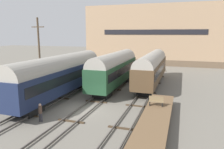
# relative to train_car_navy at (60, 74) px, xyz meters

# --- Properties ---
(ground_plane) EXTENTS (200.00, 200.00, 0.00)m
(ground_plane) POSITION_rel_train_car_navy_xyz_m (4.85, -3.34, -2.98)
(ground_plane) COLOR #6B665B
(track_left) EXTENTS (2.60, 60.00, 0.26)m
(track_left) POSITION_rel_train_car_navy_xyz_m (-0.00, -3.34, -2.84)
(track_left) COLOR #4C4742
(track_left) RESTS_ON ground
(track_middle) EXTENTS (2.60, 60.00, 0.26)m
(track_middle) POSITION_rel_train_car_navy_xyz_m (4.85, -3.34, -2.84)
(track_middle) COLOR #4C4742
(track_middle) RESTS_ON ground
(track_right) EXTENTS (2.60, 60.00, 0.26)m
(track_right) POSITION_rel_train_car_navy_xyz_m (9.71, -3.34, -2.84)
(track_right) COLOR #4C4742
(track_right) RESTS_ON ground
(train_car_navy) EXTENTS (3.13, 17.80, 5.27)m
(train_car_navy) POSITION_rel_train_car_navy_xyz_m (0.00, 0.00, 0.00)
(train_car_navy) COLOR black
(train_car_navy) RESTS_ON ground
(train_car_brown) EXTENTS (2.87, 16.76, 5.00)m
(train_car_brown) POSITION_rel_train_car_navy_xyz_m (9.71, 10.01, -0.12)
(train_car_brown) COLOR black
(train_car_brown) RESTS_ON ground
(train_car_green) EXTENTS (2.93, 15.24, 5.19)m
(train_car_green) POSITION_rel_train_car_navy_xyz_m (4.85, 6.73, -0.03)
(train_car_green) COLOR black
(train_car_green) RESTS_ON ground
(station_platform) EXTENTS (2.40, 12.82, 0.98)m
(station_platform) POSITION_rel_train_car_navy_xyz_m (12.23, -4.88, -2.08)
(station_platform) COLOR brown
(station_platform) RESTS_ON ground
(bench) EXTENTS (1.40, 0.40, 0.91)m
(bench) POSITION_rel_train_car_navy_xyz_m (11.92, -2.37, -1.51)
(bench) COLOR brown
(bench) RESTS_ON station_platform
(person_worker) EXTENTS (0.32, 0.32, 1.72)m
(person_worker) POSITION_rel_train_car_navy_xyz_m (2.28, -7.20, -1.94)
(person_worker) COLOR #282833
(person_worker) RESTS_ON ground
(utility_pole) EXTENTS (1.80, 0.24, 9.83)m
(utility_pole) POSITION_rel_train_car_navy_xyz_m (-3.61, 1.14, 2.10)
(utility_pole) COLOR #473828
(utility_pole) RESTS_ON ground
(warehouse_building) EXTENTS (35.24, 10.26, 14.82)m
(warehouse_building) POSITION_rel_train_car_navy_xyz_m (6.86, 36.12, 4.43)
(warehouse_building) COLOR brown
(warehouse_building) RESTS_ON ground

